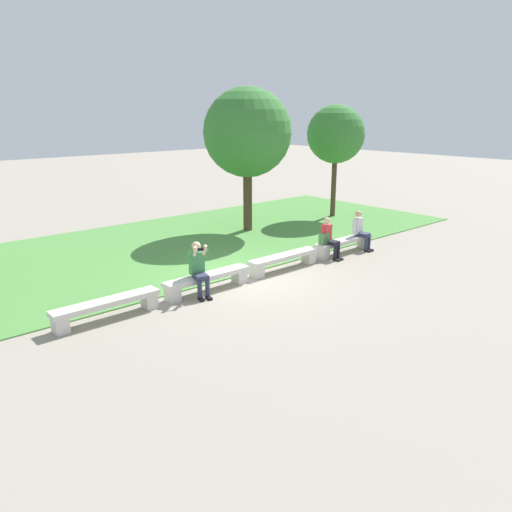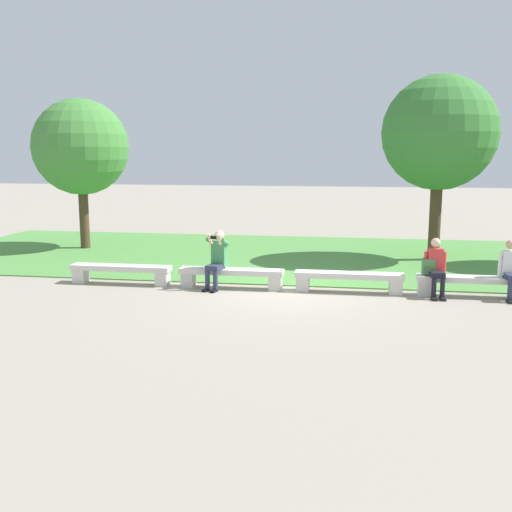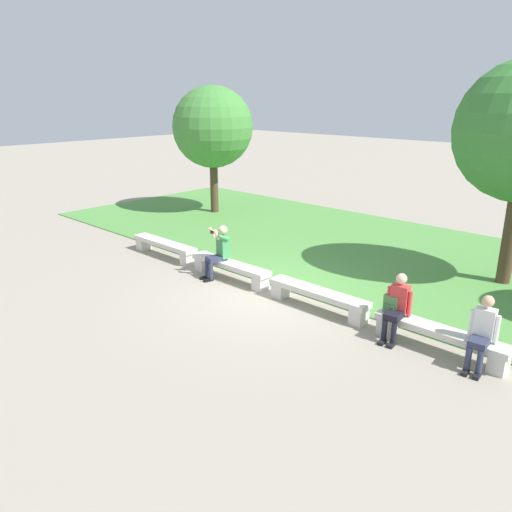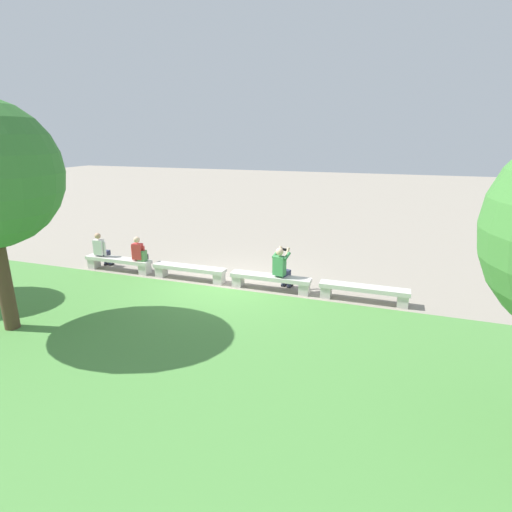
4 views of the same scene
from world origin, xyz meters
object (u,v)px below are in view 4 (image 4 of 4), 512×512
(bench_far, at_px, (118,262))
(person_companion, at_px, (101,249))
(bench_mid, at_px, (189,270))
(person_photographer, at_px, (281,266))
(person_distant, at_px, (140,253))
(backpack, at_px, (142,256))
(bench_near, at_px, (270,280))
(bench_main, at_px, (364,291))

(bench_far, relative_size, person_companion, 1.90)
(bench_mid, distance_m, person_photographer, 3.00)
(person_distant, distance_m, backpack, 0.16)
(bench_near, xyz_separation_m, bench_mid, (2.66, 0.00, 0.00))
(bench_far, bearing_deg, bench_mid, 180.00)
(backpack, bearing_deg, bench_near, -179.93)
(bench_near, distance_m, person_companion, 6.04)
(bench_main, height_order, bench_mid, same)
(bench_main, height_order, person_photographer, person_photographer)
(backpack, bearing_deg, bench_far, -0.31)
(bench_near, height_order, backpack, backpack)
(bench_main, bearing_deg, person_distant, -0.53)
(bench_far, distance_m, person_photographer, 5.65)
(bench_far, height_order, person_photographer, person_photographer)
(person_companion, bearing_deg, bench_near, 179.37)
(bench_mid, relative_size, person_distant, 1.90)
(person_distant, relative_size, person_companion, 1.00)
(bench_far, distance_m, person_distant, 0.90)
(person_companion, bearing_deg, person_distant, 180.00)
(person_distant, bearing_deg, backpack, 152.86)
(person_distant, height_order, person_companion, same)
(bench_mid, distance_m, person_distant, 1.88)
(bench_near, distance_m, bench_far, 5.32)
(bench_main, relative_size, bench_near, 1.00)
(bench_mid, bearing_deg, bench_far, 0.00)
(person_photographer, height_order, person_companion, person_photographer)
(person_companion, bearing_deg, bench_mid, 178.88)
(bench_main, relative_size, bench_mid, 1.00)
(backpack, bearing_deg, bench_mid, -179.83)
(bench_mid, relative_size, person_photographer, 1.82)
(bench_near, relative_size, bench_mid, 1.00)
(person_companion, relative_size, backpack, 2.94)
(bench_far, xyz_separation_m, person_distant, (-0.82, -0.07, 0.36))
(bench_mid, height_order, person_companion, person_companion)
(bench_mid, distance_m, backpack, 1.73)
(bench_main, height_order, bench_near, same)
(bench_main, bearing_deg, bench_near, 0.00)
(bench_main, bearing_deg, bench_mid, 0.00)
(bench_main, distance_m, person_photographer, 2.39)
(bench_main, xyz_separation_m, person_distant, (7.16, -0.07, 0.36))
(person_photographer, bearing_deg, bench_mid, 1.44)
(person_photographer, bearing_deg, person_distant, 0.11)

